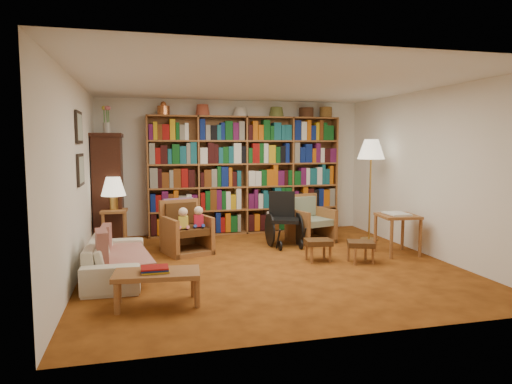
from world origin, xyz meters
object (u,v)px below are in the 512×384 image
object	(u,v)px
armchair_leather	(186,230)
footstool_a	(318,243)
footstool_b	(361,245)
side_table_papers	(398,221)
floor_lamp	(371,153)
side_table_lamp	(114,220)
wheelchair	(284,221)
coffee_table	(157,276)
armchair_sage	(309,223)
sofa	(116,258)

from	to	relation	value
armchair_leather	footstool_a	xyz separation A→B (m)	(1.79, -1.02, -0.08)
footstool_b	side_table_papers	bearing A→B (deg)	22.75
armchair_leather	floor_lamp	world-z (taller)	floor_lamp
side_table_lamp	wheelchair	distance (m)	2.76
side_table_papers	coffee_table	bearing A→B (deg)	-159.24
wheelchair	coffee_table	size ratio (longest dim) A/B	0.97
armchair_leather	footstool_a	distance (m)	2.07
armchair_sage	armchair_leather	bearing A→B (deg)	-171.68
sofa	armchair_sage	bearing A→B (deg)	-63.50
sofa	floor_lamp	xyz separation A→B (m)	(4.19, 1.25, 1.28)
side_table_lamp	footstool_b	xyz separation A→B (m)	(3.45, -1.77, -0.21)
wheelchair	footstool_a	xyz separation A→B (m)	(0.17, -1.11, -0.15)
side_table_papers	wheelchair	bearing A→B (deg)	145.85
floor_lamp	coffee_table	xyz separation A→B (m)	(-3.72, -2.41, -1.21)
sofa	footstool_a	distance (m)	2.80
armchair_leather	wheelchair	world-z (taller)	wheelchair
floor_lamp	footstool_b	world-z (taller)	floor_lamp
armchair_sage	footstool_b	bearing A→B (deg)	-83.21
sofa	wheelchair	xyz separation A→B (m)	(2.62, 1.24, 0.17)
side_table_lamp	armchair_leather	size ratio (longest dim) A/B	0.74
sofa	side_table_papers	xyz separation A→B (m)	(4.12, 0.22, 0.28)
armchair_sage	coffee_table	world-z (taller)	armchair_sage
armchair_leather	armchair_sage	distance (m)	2.18
armchair_leather	side_table_lamp	bearing A→B (deg)	155.13
armchair_leather	wheelchair	xyz separation A→B (m)	(1.62, 0.08, 0.07)
sofa	armchair_sage	world-z (taller)	armchair_sage
floor_lamp	side_table_papers	xyz separation A→B (m)	(-0.07, -1.03, -1.01)
wheelchair	side_table_papers	xyz separation A→B (m)	(1.50, -1.01, 0.11)
sofa	coffee_table	xyz separation A→B (m)	(0.48, -1.16, 0.07)
coffee_table	footstool_b	bearing A→B (deg)	20.21
wheelchair	footstool_a	size ratio (longest dim) A/B	2.18
footstool_b	armchair_sage	bearing A→B (deg)	96.79
side_table_lamp	footstool_a	xyz separation A→B (m)	(2.89, -1.53, -0.20)
side_table_papers	sofa	bearing A→B (deg)	-176.88
sofa	armchair_sage	xyz separation A→B (m)	(3.16, 1.47, 0.07)
coffee_table	floor_lamp	bearing A→B (deg)	32.96
floor_lamp	footstool_b	distance (m)	2.04
side_table_lamp	coffee_table	xyz separation A→B (m)	(0.58, -2.82, -0.15)
wheelchair	footstool_b	size ratio (longest dim) A/B	2.00
side_table_lamp	footstool_b	size ratio (longest dim) A/B	1.42
armchair_leather	floor_lamp	bearing A→B (deg)	1.74
wheelchair	coffee_table	bearing A→B (deg)	-131.87
side_table_lamp	armchair_leather	xyz separation A→B (m)	(1.10, -0.51, -0.12)
armchair_leather	sofa	bearing A→B (deg)	-130.88
sofa	armchair_leather	bearing A→B (deg)	-39.37
side_table_lamp	armchair_leather	world-z (taller)	armchair_leather
floor_lamp	armchair_sage	bearing A→B (deg)	168.09
side_table_lamp	footstool_a	distance (m)	3.28
side_table_lamp	coffee_table	size ratio (longest dim) A/B	0.69
sofa	armchair_leather	world-z (taller)	armchair_leather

